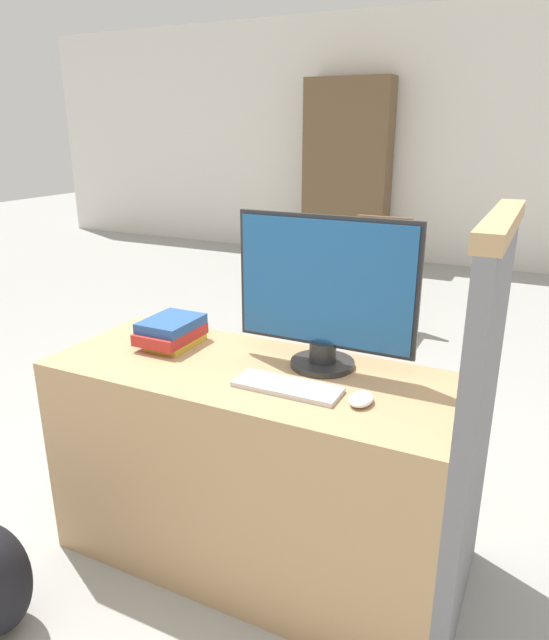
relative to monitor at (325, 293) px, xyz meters
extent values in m
plane|color=#9E9E99|center=(-0.21, -0.42, -1.02)|extent=(20.00, 20.00, 0.00)
cube|color=silver|center=(-0.21, 5.17, 0.38)|extent=(12.00, 0.06, 2.80)
cube|color=tan|center=(-0.21, -0.13, -0.64)|extent=(1.40, 0.57, 0.77)
cube|color=slate|center=(0.52, -0.08, -0.39)|extent=(0.05, 0.67, 1.28)
cube|color=tan|center=(0.52, -0.08, 0.28)|extent=(0.07, 0.67, 0.05)
cylinder|color=#282828|center=(0.00, 0.00, -0.25)|extent=(0.22, 0.22, 0.02)
cylinder|color=#282828|center=(0.00, 0.00, -0.20)|extent=(0.09, 0.09, 0.07)
cube|color=#282828|center=(0.00, 0.00, 0.04)|extent=(0.62, 0.01, 0.44)
cube|color=#1E5693|center=(0.00, 0.00, 0.04)|extent=(0.59, 0.02, 0.41)
cube|color=silver|center=(-0.03, -0.22, -0.25)|extent=(0.34, 0.12, 0.02)
ellipsoid|color=white|center=(0.20, -0.21, -0.24)|extent=(0.07, 0.10, 0.03)
cube|color=gold|center=(-0.56, -0.06, -0.25)|extent=(0.14, 0.20, 0.02)
cube|color=#B72D28|center=(-0.58, -0.06, -0.21)|extent=(0.17, 0.25, 0.04)
cube|color=#285199|center=(-0.58, -0.06, -0.17)|extent=(0.17, 0.22, 0.04)
cylinder|color=brown|center=(-0.74, 2.31, -0.82)|extent=(0.04, 0.04, 0.41)
cylinder|color=brown|center=(-0.36, 2.31, -0.82)|extent=(0.04, 0.04, 0.41)
cylinder|color=brown|center=(-0.74, 2.69, -0.82)|extent=(0.04, 0.04, 0.41)
cylinder|color=brown|center=(-0.36, 2.69, -0.82)|extent=(0.04, 0.04, 0.41)
cube|color=brown|center=(-0.55, 2.50, -0.59)|extent=(0.44, 0.44, 0.05)
cube|color=brown|center=(-0.55, 2.70, -0.35)|extent=(0.44, 0.04, 0.42)
cube|color=brown|center=(-1.65, 4.93, 0.02)|extent=(1.02, 0.32, 2.08)
camera|label=1|loc=(0.64, -1.68, 0.51)|focal=32.00mm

